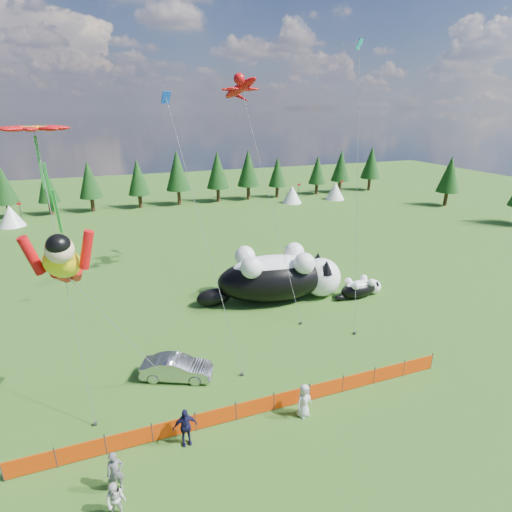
{
  "coord_description": "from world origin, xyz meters",
  "views": [
    {
      "loc": [
        -5.45,
        -18.0,
        14.4
      ],
      "look_at": [
        2.61,
        4.0,
        5.73
      ],
      "focal_mm": 28.0,
      "sensor_mm": 36.0,
      "label": 1
    }
  ],
  "objects": [
    {
      "name": "diamond_kite_b",
      "position": [
        12.46,
        9.28,
        17.62
      ],
      "size": [
        4.3,
        8.35,
        20.6
      ],
      "color": "#0DA79D",
      "rests_on": "ground"
    },
    {
      "name": "spectator_b",
      "position": [
        -6.65,
        -6.21,
        0.81
      ],
      "size": [
        0.9,
        0.73,
        1.62
      ],
      "primitive_type": "imported",
      "rotation": [
        0.0,
        0.0,
        -0.39
      ],
      "color": "beige",
      "rests_on": "ground"
    },
    {
      "name": "cat_large",
      "position": [
        6.21,
        8.61,
        2.01
      ],
      "size": [
        11.7,
        5.24,
        4.23
      ],
      "rotation": [
        0.0,
        0.0,
        -0.14
      ],
      "color": "black",
      "rests_on": "ground"
    },
    {
      "name": "ground",
      "position": [
        0.0,
        0.0,
        0.0
      ],
      "size": [
        160.0,
        160.0,
        0.0
      ],
      "primitive_type": "plane",
      "color": "#143D0B",
      "rests_on": "ground"
    },
    {
      "name": "spectator_a",
      "position": [
        -6.61,
        -5.01,
        0.91
      ],
      "size": [
        0.72,
        0.52,
        1.83
      ],
      "primitive_type": "imported",
      "rotation": [
        0.0,
        0.0,
        0.13
      ],
      "color": "#56555A",
      "rests_on": "ground"
    },
    {
      "name": "superhero_kite",
      "position": [
        -7.65,
        -0.82,
        8.41
      ],
      "size": [
        6.05,
        4.58,
        10.8
      ],
      "color": "yellow",
      "rests_on": "ground"
    },
    {
      "name": "car",
      "position": [
        -3.15,
        1.3,
        0.66
      ],
      "size": [
        4.21,
        2.86,
        1.31
      ],
      "primitive_type": "imported",
      "rotation": [
        0.0,
        0.0,
        1.16
      ],
      "color": "#A9AAAE",
      "rests_on": "ground"
    },
    {
      "name": "safety_fence",
      "position": [
        0.0,
        -3.0,
        0.5
      ],
      "size": [
        22.06,
        0.06,
        1.1
      ],
      "color": "#262626",
      "rests_on": "ground"
    },
    {
      "name": "festival_tents",
      "position": [
        11.0,
        40.0,
        1.4
      ],
      "size": [
        50.0,
        3.2,
        2.8
      ],
      "primitive_type": null,
      "color": "white",
      "rests_on": "ground"
    },
    {
      "name": "spectator_e",
      "position": [
        2.26,
        -3.84,
        0.9
      ],
      "size": [
        1.01,
        0.8,
        1.8
      ],
      "primitive_type": "imported",
      "rotation": [
        0.0,
        0.0,
        0.29
      ],
      "color": "beige",
      "rests_on": "ground"
    },
    {
      "name": "cat_small",
      "position": [
        12.69,
        6.75,
        0.76
      ],
      "size": [
        4.4,
        1.8,
        1.59
      ],
      "rotation": [
        0.0,
        0.0,
        0.08
      ],
      "color": "black",
      "rests_on": "ground"
    },
    {
      "name": "flower_kite",
      "position": [
        -8.33,
        2.75,
        13.41
      ],
      "size": [
        3.48,
        5.55,
        13.97
      ],
      "color": "#BB090E",
      "rests_on": "ground"
    },
    {
      "name": "gecko_kite",
      "position": [
        5.16,
        14.58,
        15.93
      ],
      "size": [
        4.66,
        13.45,
        18.87
      ],
      "color": "#BB090E",
      "rests_on": "ground"
    },
    {
      "name": "tree_line",
      "position": [
        0.0,
        45.0,
        4.0
      ],
      "size": [
        90.0,
        4.0,
        8.0
      ],
      "primitive_type": null,
      "color": "black",
      "rests_on": "ground"
    },
    {
      "name": "spectator_c",
      "position": [
        -3.57,
        -3.6,
        0.95
      ],
      "size": [
        1.11,
        0.57,
        1.89
      ],
      "primitive_type": "imported",
      "rotation": [
        0.0,
        0.0,
        0.0
      ],
      "color": "#151438",
      "rests_on": "ground"
    },
    {
      "name": "diamond_kite_a",
      "position": [
        -1.6,
        7.28,
        14.19
      ],
      "size": [
        2.69,
        7.81,
        16.78
      ],
      "color": "#0C3EBB",
      "rests_on": "ground"
    }
  ]
}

